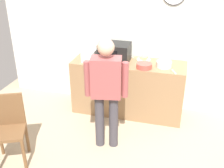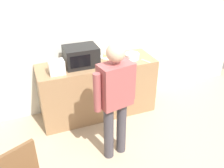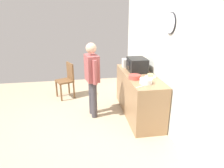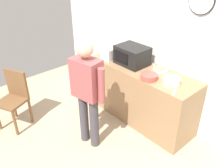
# 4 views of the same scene
# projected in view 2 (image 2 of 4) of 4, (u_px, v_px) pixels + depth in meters

# --- Properties ---
(ground_plane) EXTENTS (6.00, 6.00, 0.00)m
(ground_plane) POSITION_uv_depth(u_px,v_px,m) (147.00, 155.00, 3.43)
(ground_plane) COLOR tan
(back_wall) EXTENTS (5.40, 0.13, 2.60)m
(back_wall) POSITION_uv_depth(u_px,v_px,m) (106.00, 31.00, 4.09)
(back_wall) COLOR silver
(back_wall) RESTS_ON ground_plane
(kitchen_counter) EXTENTS (1.88, 0.62, 0.94)m
(kitchen_counter) POSITION_uv_depth(u_px,v_px,m) (98.00, 89.00, 4.09)
(kitchen_counter) COLOR #93704C
(kitchen_counter) RESTS_ON ground_plane
(microwave) EXTENTS (0.50, 0.39, 0.30)m
(microwave) POSITION_uv_depth(u_px,v_px,m) (81.00, 56.00, 3.72)
(microwave) COLOR black
(microwave) RESTS_ON kitchen_counter
(sandwich_plate) EXTENTS (0.23, 0.23, 0.06)m
(sandwich_plate) POSITION_uv_depth(u_px,v_px,m) (107.00, 56.00, 4.06)
(sandwich_plate) COLOR white
(sandwich_plate) RESTS_ON kitchen_counter
(salad_bowl) EXTENTS (0.25, 0.25, 0.08)m
(salad_bowl) POSITION_uv_depth(u_px,v_px,m) (118.00, 62.00, 3.78)
(salad_bowl) COLOR #C64C42
(salad_bowl) RESTS_ON kitchen_counter
(cereal_bowl) EXTENTS (0.24, 0.24, 0.09)m
(cereal_bowl) POSITION_uv_depth(u_px,v_px,m) (132.00, 56.00, 3.98)
(cereal_bowl) COLOR white
(cereal_bowl) RESTS_ON kitchen_counter
(toaster) EXTENTS (0.22, 0.18, 0.20)m
(toaster) POSITION_uv_depth(u_px,v_px,m) (57.00, 67.00, 3.50)
(toaster) COLOR silver
(toaster) RESTS_ON kitchen_counter
(fork_utensil) EXTENTS (0.09, 0.16, 0.01)m
(fork_utensil) POSITION_uv_depth(u_px,v_px,m) (146.00, 61.00, 3.92)
(fork_utensil) COLOR silver
(fork_utensil) RESTS_ON kitchen_counter
(spoon_utensil) EXTENTS (0.16, 0.11, 0.01)m
(spoon_utensil) POSITION_uv_depth(u_px,v_px,m) (90.00, 56.00, 4.08)
(spoon_utensil) COLOR silver
(spoon_utensil) RESTS_ON kitchen_counter
(person_standing) EXTENTS (0.58, 0.31, 1.62)m
(person_standing) POSITION_uv_depth(u_px,v_px,m) (115.00, 96.00, 3.01)
(person_standing) COLOR #3F3C43
(person_standing) RESTS_ON ground_plane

